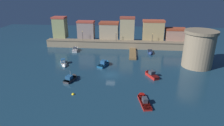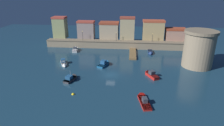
% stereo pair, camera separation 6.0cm
% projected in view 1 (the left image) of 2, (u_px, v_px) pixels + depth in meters
% --- Properties ---
extents(ground_plane, '(142.55, 142.55, 0.00)m').
position_uv_depth(ground_plane, '(110.00, 75.00, 52.42)').
color(ground_plane, '#19384C').
extents(quay_wall, '(55.63, 3.60, 2.81)m').
position_uv_depth(quay_wall, '(117.00, 44.00, 75.46)').
color(quay_wall, gray).
rests_on(quay_wall, ground).
extents(old_town_backdrop, '(52.86, 5.71, 8.95)m').
position_uv_depth(old_town_backdrop, '(118.00, 30.00, 77.21)').
color(old_town_backdrop, '#8B9361').
rests_on(old_town_backdrop, ground).
extents(fortress_tower, '(9.21, 9.21, 10.85)m').
position_uv_depth(fortress_tower, '(199.00, 49.00, 56.21)').
color(fortress_tower, gray).
rests_on(fortress_tower, ground).
extents(pier_dock, '(2.36, 11.72, 0.70)m').
position_uv_depth(pier_dock, '(133.00, 54.00, 68.37)').
color(pier_dock, brown).
rests_on(pier_dock, ground).
extents(quay_lamp_0, '(0.32, 0.32, 3.59)m').
position_uv_depth(quay_lamp_0, '(82.00, 34.00, 75.31)').
color(quay_lamp_0, black).
rests_on(quay_lamp_0, quay_wall).
extents(quay_lamp_1, '(0.32, 0.32, 3.31)m').
position_uv_depth(quay_lamp_1, '(116.00, 35.00, 74.19)').
color(quay_lamp_1, black).
rests_on(quay_lamp_1, quay_wall).
extents(quay_lamp_2, '(0.32, 0.32, 3.16)m').
position_uv_depth(quay_lamp_2, '(153.00, 36.00, 72.99)').
color(quay_lamp_2, black).
rests_on(quay_lamp_2, quay_wall).
extents(moored_boat_0, '(3.79, 5.88, 1.96)m').
position_uv_depth(moored_boat_0, '(64.00, 63.00, 59.05)').
color(moored_boat_0, white).
rests_on(moored_boat_0, ground).
extents(moored_boat_1, '(3.03, 5.25, 3.04)m').
position_uv_depth(moored_boat_1, '(72.00, 78.00, 49.54)').
color(moored_boat_1, '#333338').
rests_on(moored_boat_1, ground).
extents(moored_boat_2, '(3.97, 5.55, 2.07)m').
position_uv_depth(moored_boat_2, '(151.00, 74.00, 51.46)').
color(moored_boat_2, red).
rests_on(moored_boat_2, ground).
extents(moored_boat_3, '(3.70, 5.78, 2.25)m').
position_uv_depth(moored_boat_3, '(105.00, 63.00, 58.94)').
color(moored_boat_3, '#195689').
rests_on(moored_boat_3, ground).
extents(moored_boat_4, '(2.95, 6.96, 2.01)m').
position_uv_depth(moored_boat_4, '(143.00, 99.00, 40.39)').
color(moored_boat_4, red).
rests_on(moored_boat_4, ground).
extents(moored_boat_5, '(2.53, 5.70, 1.85)m').
position_uv_depth(moored_boat_5, '(75.00, 49.00, 72.50)').
color(moored_boat_5, white).
rests_on(moored_boat_5, ground).
extents(moored_boat_6, '(1.59, 5.03, 1.47)m').
position_uv_depth(moored_boat_6, '(150.00, 53.00, 69.19)').
color(moored_boat_6, navy).
rests_on(moored_boat_6, ground).
extents(mooring_buoy_0, '(0.69, 0.69, 0.69)m').
position_uv_depth(mooring_buoy_0, '(73.00, 95.00, 42.74)').
color(mooring_buoy_0, yellow).
rests_on(mooring_buoy_0, ground).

